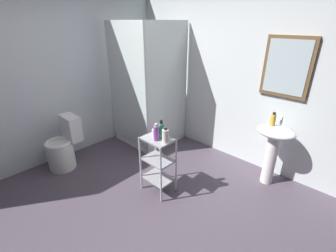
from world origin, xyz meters
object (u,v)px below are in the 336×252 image
Objects in this scene: shower_stall at (149,117)px; storage_cart at (158,161)px; toilet at (63,147)px; rinse_cup at (155,133)px; conditioner_bottle_purple at (156,133)px; pedestal_sink at (273,144)px; hand_soap_bottle at (273,120)px; body_wash_bottle_green at (161,130)px; lotion_bottle_white at (165,136)px.

shower_stall is 1.36m from storage_cart.
shower_stall is at bearing 77.80° from toilet.
conditioner_bottle_purple is at bearing -35.13° from rinse_cup.
pedestal_sink is at bearing 51.93° from conditioner_bottle_purple.
storage_cart is at bearing -37.54° from shower_stall.
body_wash_bottle_green is (-0.84, -1.09, -0.05)m from hand_soap_bottle.
body_wash_bottle_green reaches higher than toilet.
conditioner_bottle_purple is at bearing 20.97° from toilet.
body_wash_bottle_green is 1.10× the size of conditioner_bottle_purple.
shower_stall reaches higher than hand_soap_bottle.
pedestal_sink is at bearing 36.31° from toilet.
hand_soap_bottle is at bearing 174.19° from pedestal_sink.
shower_stall is at bearing 142.46° from storage_cart.
lotion_bottle_white is at bearing -34.47° from shower_stall.
lotion_bottle_white is at bearing 18.15° from conditioner_bottle_purple.
toilet is at bearing -159.23° from lotion_bottle_white.
toilet is (-2.31, -1.70, -0.26)m from pedestal_sink.
conditioner_bottle_purple is 0.11m from rinse_cup.
toilet is 3.36× the size of body_wash_bottle_green.
storage_cart is 3.59× the size of conditioner_bottle_purple.
rinse_cup is (1.32, 0.60, 0.47)m from toilet.
storage_cart is (1.38, 0.57, 0.12)m from toilet.
hand_soap_bottle is at bearing 52.37° from body_wash_bottle_green.
rinse_cup is at bearing -168.23° from body_wash_bottle_green.
conditioner_bottle_purple is at bearing -125.90° from hand_soap_bottle.
rinse_cup is at bearing 24.32° from toilet.
shower_stall reaches higher than rinse_cup.
shower_stall is 2.63× the size of toilet.
shower_stall is at bearing 141.75° from conditioner_bottle_purple.
storage_cart is (1.08, -0.83, -0.03)m from shower_stall.
pedestal_sink is 0.31m from hand_soap_bottle.
body_wash_bottle_green reaches higher than storage_cart.
toilet is 1.50m from storage_cart.
pedestal_sink is (2.01, 0.29, 0.12)m from shower_stall.
toilet is 2.88m from hand_soap_bottle.
pedestal_sink is at bearing -5.81° from hand_soap_bottle.
pedestal_sink is at bearing 8.35° from shower_stall.
storage_cart is 4.30× the size of hand_soap_bottle.
storage_cart is at bearing -18.32° from rinse_cup.
shower_stall reaches higher than body_wash_bottle_green.
lotion_bottle_white is 0.82× the size of body_wash_bottle_green.
lotion_bottle_white is at bearing 20.77° from toilet.
lotion_bottle_white is 0.12m from conditioner_bottle_purple.
body_wash_bottle_green is at bearing 159.17° from lotion_bottle_white.
toilet is at bearing -157.39° from storage_cart.
hand_soap_bottle is at bearing 8.81° from shower_stall.
conditioner_bottle_purple is 2.26× the size of rinse_cup.
hand_soap_bottle is (0.87, 1.13, 0.45)m from storage_cart.
shower_stall reaches higher than toilet.
body_wash_bottle_green is at bearing -129.86° from pedestal_sink.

